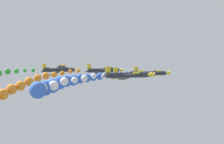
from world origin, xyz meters
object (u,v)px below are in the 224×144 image
object	(u,v)px
airplane_right_outer	(127,75)
airplane_lead	(151,73)
airplane_left_outer	(59,70)
airplane_right_inner	(133,75)
airplane_left_inner	(104,70)

from	to	relation	value
airplane_right_outer	airplane_lead	bearing A→B (deg)	138.70
airplane_lead	airplane_left_outer	distance (m)	26.51
airplane_right_inner	airplane_left_outer	bearing A→B (deg)	-164.98
airplane_lead	airplane_left_inner	distance (m)	13.01
airplane_left_inner	airplane_right_inner	world-z (taller)	airplane_left_inner
airplane_lead	airplane_left_inner	size ratio (longest dim) A/B	1.00
airplane_left_inner	airplane_right_inner	size ratio (longest dim) A/B	1.00
airplane_left_outer	airplane_right_outer	xyz separation A→B (m)	(38.50, 1.33, -0.25)
airplane_lead	airplane_right_inner	bearing A→B (deg)	-46.96
airplane_right_inner	airplane_right_outer	xyz separation A→B (m)	(9.51, -6.45, 0.36)
airplane_right_inner	airplane_right_outer	bearing A→B (deg)	-34.14
airplane_lead	airplane_right_inner	world-z (taller)	airplane_right_inner
airplane_left_inner	airplane_right_outer	size ratio (longest dim) A/B	1.00
airplane_left_outer	airplane_lead	bearing A→B (deg)	43.96
airplane_left_outer	airplane_right_inner	bearing A→B (deg)	15.02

